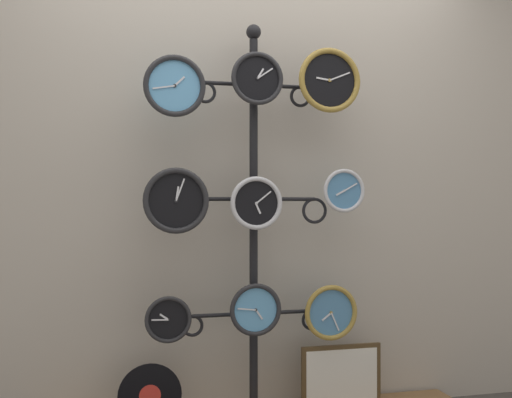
{
  "coord_description": "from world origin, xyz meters",
  "views": [
    {
      "loc": [
        -0.72,
        -2.51,
        1.11
      ],
      "look_at": [
        0.0,
        0.36,
        1.13
      ],
      "focal_mm": 42.0,
      "sensor_mm": 36.0,
      "label": 1
    }
  ],
  "objects_px": {
    "clock_middle_left": "(176,201)",
    "clock_bottom_right": "(331,312)",
    "clock_bottom_center": "(255,310)",
    "clock_top_left": "(174,86)",
    "clock_bottom_left": "(168,319)",
    "picture_frame": "(341,377)",
    "display_stand": "(254,284)",
    "clock_middle_center": "(256,203)",
    "vinyl_record": "(150,395)",
    "clock_top_center": "(257,79)",
    "clock_top_right": "(329,80)",
    "clock_middle_right": "(344,191)"
  },
  "relations": [
    {
      "from": "clock_middle_center",
      "to": "clock_bottom_center",
      "type": "bearing_deg",
      "value": -112.73
    },
    {
      "from": "clock_middle_left",
      "to": "picture_frame",
      "type": "xyz_separation_m",
      "value": [
        0.85,
        0.04,
        -0.9
      ]
    },
    {
      "from": "picture_frame",
      "to": "clock_middle_center",
      "type": "bearing_deg",
      "value": -176.87
    },
    {
      "from": "clock_top_right",
      "to": "clock_middle_center",
      "type": "relative_size",
      "value": 1.25
    },
    {
      "from": "clock_middle_left",
      "to": "clock_bottom_left",
      "type": "bearing_deg",
      "value": 152.09
    },
    {
      "from": "clock_top_right",
      "to": "clock_bottom_left",
      "type": "bearing_deg",
      "value": 178.63
    },
    {
      "from": "clock_top_center",
      "to": "clock_top_right",
      "type": "distance_m",
      "value": 0.37
    },
    {
      "from": "clock_top_center",
      "to": "vinyl_record",
      "type": "xyz_separation_m",
      "value": [
        -0.51,
        0.03,
        -1.51
      ]
    },
    {
      "from": "display_stand",
      "to": "vinyl_record",
      "type": "relative_size",
      "value": 6.73
    },
    {
      "from": "clock_bottom_right",
      "to": "clock_bottom_center",
      "type": "bearing_deg",
      "value": -176.97
    },
    {
      "from": "clock_middle_left",
      "to": "clock_bottom_center",
      "type": "bearing_deg",
      "value": -0.57
    },
    {
      "from": "clock_bottom_left",
      "to": "clock_top_center",
      "type": "bearing_deg",
      "value": -2.32
    },
    {
      "from": "clock_bottom_left",
      "to": "clock_bottom_center",
      "type": "height_order",
      "value": "clock_bottom_center"
    },
    {
      "from": "clock_bottom_right",
      "to": "display_stand",
      "type": "bearing_deg",
      "value": 167.32
    },
    {
      "from": "display_stand",
      "to": "clock_top_right",
      "type": "xyz_separation_m",
      "value": [
        0.37,
        -0.1,
        1.03
      ]
    },
    {
      "from": "clock_bottom_right",
      "to": "vinyl_record",
      "type": "xyz_separation_m",
      "value": [
        -0.9,
        0.01,
        -0.35
      ]
    },
    {
      "from": "clock_bottom_center",
      "to": "clock_top_right",
      "type": "bearing_deg",
      "value": 0.44
    },
    {
      "from": "vinyl_record",
      "to": "clock_top_right",
      "type": "bearing_deg",
      "value": -1.86
    },
    {
      "from": "clock_top_right",
      "to": "picture_frame",
      "type": "height_order",
      "value": "clock_top_right"
    },
    {
      "from": "clock_middle_left",
      "to": "clock_bottom_right",
      "type": "distance_m",
      "value": 0.96
    },
    {
      "from": "clock_bottom_right",
      "to": "clock_middle_center",
      "type": "bearing_deg",
      "value": 179.81
    },
    {
      "from": "clock_bottom_center",
      "to": "clock_bottom_right",
      "type": "bearing_deg",
      "value": 3.03
    },
    {
      "from": "clock_middle_center",
      "to": "clock_bottom_center",
      "type": "xyz_separation_m",
      "value": [
        -0.01,
        -0.02,
        -0.52
      ]
    },
    {
      "from": "clock_middle_center",
      "to": "vinyl_record",
      "type": "height_order",
      "value": "clock_middle_center"
    },
    {
      "from": "display_stand",
      "to": "clock_middle_left",
      "type": "height_order",
      "value": "display_stand"
    },
    {
      "from": "clock_top_center",
      "to": "clock_bottom_left",
      "type": "height_order",
      "value": "clock_top_center"
    },
    {
      "from": "clock_middle_left",
      "to": "clock_middle_center",
      "type": "relative_size",
      "value": 1.19
    },
    {
      "from": "clock_top_left",
      "to": "clock_bottom_left",
      "type": "relative_size",
      "value": 1.34
    },
    {
      "from": "clock_bottom_center",
      "to": "picture_frame",
      "type": "distance_m",
      "value": 0.6
    },
    {
      "from": "vinyl_record",
      "to": "clock_bottom_center",
      "type": "bearing_deg",
      "value": -3.61
    },
    {
      "from": "clock_middle_right",
      "to": "clock_top_left",
      "type": "bearing_deg",
      "value": -179.63
    },
    {
      "from": "clock_top_center",
      "to": "clock_middle_right",
      "type": "distance_m",
      "value": 0.71
    },
    {
      "from": "clock_top_right",
      "to": "clock_bottom_right",
      "type": "height_order",
      "value": "clock_top_right"
    },
    {
      "from": "clock_bottom_center",
      "to": "clock_bottom_right",
      "type": "xyz_separation_m",
      "value": [
        0.4,
        0.02,
        -0.03
      ]
    },
    {
      "from": "clock_middle_right",
      "to": "vinyl_record",
      "type": "distance_m",
      "value": 1.37
    },
    {
      "from": "clock_top_left",
      "to": "clock_top_right",
      "type": "distance_m",
      "value": 0.78
    },
    {
      "from": "clock_middle_center",
      "to": "clock_bottom_center",
      "type": "height_order",
      "value": "clock_middle_center"
    },
    {
      "from": "display_stand",
      "to": "clock_middle_center",
      "type": "relative_size",
      "value": 7.68
    },
    {
      "from": "clock_middle_right",
      "to": "clock_bottom_left",
      "type": "distance_m",
      "value": 1.08
    },
    {
      "from": "clock_top_left",
      "to": "clock_bottom_left",
      "type": "bearing_deg",
      "value": -176.5
    },
    {
      "from": "clock_middle_left",
      "to": "clock_bottom_right",
      "type": "relative_size",
      "value": 1.11
    },
    {
      "from": "clock_middle_right",
      "to": "picture_frame",
      "type": "distance_m",
      "value": 0.95
    },
    {
      "from": "clock_middle_center",
      "to": "display_stand",
      "type": "bearing_deg",
      "value": 84.78
    },
    {
      "from": "clock_top_center",
      "to": "picture_frame",
      "type": "height_order",
      "value": "clock_top_center"
    },
    {
      "from": "clock_top_center",
      "to": "clock_bottom_right",
      "type": "distance_m",
      "value": 1.22
    },
    {
      "from": "clock_middle_center",
      "to": "clock_bottom_right",
      "type": "distance_m",
      "value": 0.67
    },
    {
      "from": "display_stand",
      "to": "clock_bottom_left",
      "type": "relative_size",
      "value": 9.08
    },
    {
      "from": "clock_bottom_left",
      "to": "clock_bottom_right",
      "type": "xyz_separation_m",
      "value": [
        0.82,
        -0.0,
        -0.0
      ]
    },
    {
      "from": "clock_bottom_center",
      "to": "display_stand",
      "type": "bearing_deg",
      "value": 80.91
    },
    {
      "from": "clock_middle_left",
      "to": "clock_middle_right",
      "type": "xyz_separation_m",
      "value": [
        0.85,
        0.03,
        0.05
      ]
    }
  ]
}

